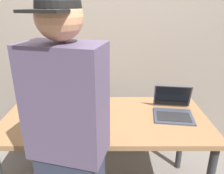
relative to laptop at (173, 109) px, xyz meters
The scene contains 8 objects.
desk 0.56m from the laptop, behind, with size 1.60×0.77×0.77m.
laptop is the anchor object (origin of this frame).
beer_bottle_green 0.79m from the laptop, behind, with size 0.07×0.07×0.27m.
beer_bottle_dark 0.73m from the laptop, behind, with size 0.08×0.08×0.30m.
beer_bottle_amber 0.56m from the laptop, behind, with size 0.06×0.06×0.30m.
person_figure 0.94m from the laptop, 139.77° to the right, with size 0.43×0.35×1.69m.
coffee_mug 1.06m from the laptop, behind, with size 0.12×0.09×0.10m.
back_wall 0.97m from the laptop, 129.95° to the left, with size 6.00×0.10×2.60m, color gray.
Camera 1 is at (0.05, -1.55, 1.61)m, focal length 35.59 mm.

